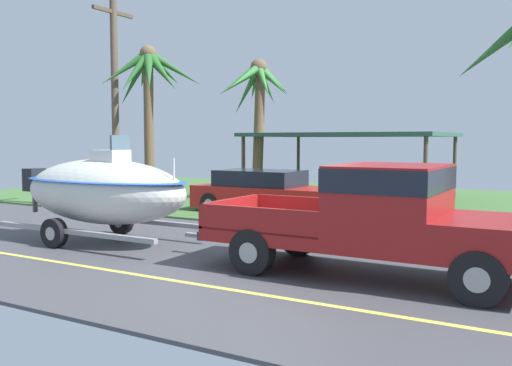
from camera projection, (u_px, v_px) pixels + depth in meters
The scene contains 8 objects.
ground at pixel (399, 214), 17.62m from camera, with size 36.00×22.00×0.11m.
pickup_truck_towing at pixel (388, 216), 9.40m from camera, with size 5.86×2.17×1.92m.
boat_on_trailer at pixel (103, 191), 12.71m from camera, with size 5.79×2.28×2.44m.
parked_sedan_near at pixel (265, 193), 17.65m from camera, with size 4.65×1.89×1.38m.
carport_awning at pixel (351, 136), 21.48m from camera, with size 7.31×5.27×2.60m.
palm_tree_near_left at pixel (257, 96), 20.95m from camera, with size 2.58×3.38×5.37m.
palm_tree_near_right at pixel (149, 85), 18.62m from camera, with size 2.86×3.06×5.46m.
utility_pole at pixel (115, 98), 18.63m from camera, with size 0.24×1.80×7.15m.
Camera 1 is at (4.89, -9.01, 2.34)m, focal length 39.20 mm.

